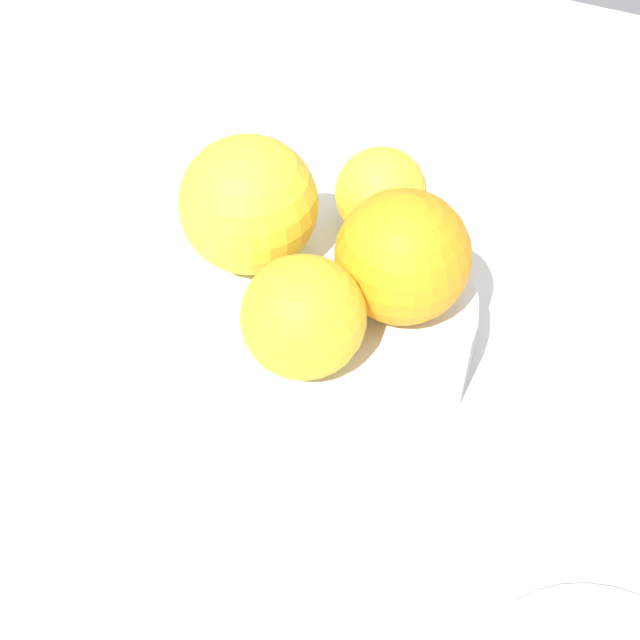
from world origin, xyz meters
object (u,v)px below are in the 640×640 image
Objects in this scene: fruit_bowl at (320,327)px; orange_in_bowl_2 at (303,317)px; orange_in_bowl_1 at (249,205)px; orange_in_bowl_0 at (403,257)px; orange_in_bowl_3 at (381,193)px.

orange_in_bowl_2 is (1.36, -5.11, 6.67)cm from fruit_bowl.
orange_in_bowl_1 reaches higher than fruit_bowl.
orange_in_bowl_0 is at bearing 61.93° from orange_in_bowl_2.
orange_in_bowl_1 is 1.45× the size of orange_in_bowl_3.
orange_in_bowl_0 is 0.93× the size of orange_in_bowl_1.
fruit_bowl is at bearing -97.10° from orange_in_bowl_3.
orange_in_bowl_1 is at bearing 166.55° from fruit_bowl.
orange_in_bowl_0 is 7.30cm from orange_in_bowl_3.
orange_in_bowl_3 is (-3.87, 6.10, -1.06)cm from orange_in_bowl_0.
orange_in_bowl_3 is (6.44, 6.09, -1.36)cm from orange_in_bowl_1.
orange_in_bowl_0 reaches higher than fruit_bowl.
orange_in_bowl_0 is at bearing -57.64° from orange_in_bowl_3.
orange_in_bowl_2 is at bearing -87.99° from orange_in_bowl_3.
fruit_bowl is 2.45× the size of orange_in_bowl_0.
fruit_bowl is 8.52cm from orange_in_bowl_2.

